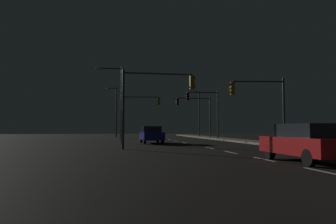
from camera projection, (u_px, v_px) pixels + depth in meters
name	position (u px, v px, depth m)	size (l,w,h in m)	color
ground_plane	(208.00, 148.00, 22.19)	(112.00, 112.00, 0.00)	black
sidewalk_right	(293.00, 146.00, 23.31)	(2.53, 77.00, 0.14)	gray
lane_markings_center	(195.00, 145.00, 25.63)	(0.14, 50.00, 0.01)	silver
lane_edge_line	(246.00, 144.00, 27.97)	(0.14, 53.00, 0.01)	silver
car	(306.00, 142.00, 12.71)	(1.88, 4.42, 1.57)	#B71414
car_oncoming	(151.00, 134.00, 28.80)	(1.89, 4.43, 1.57)	navy
traffic_light_mid_right	(259.00, 97.00, 23.13)	(4.14, 0.81, 4.98)	#2D3033
traffic_light_mid_left	(138.00, 107.00, 40.99)	(5.29, 0.84, 5.75)	#38383D
traffic_light_near_left	(195.00, 108.00, 41.12)	(4.87, 0.64, 5.44)	#4C4C51
traffic_light_far_center	(156.00, 92.00, 20.95)	(5.01, 0.34, 5.32)	#38383D
traffic_light_overhead_east	(204.00, 105.00, 37.30)	(4.04, 0.34, 5.79)	#4C4C51
street_lamp_far_end	(198.00, 108.00, 49.73)	(1.93, 1.25, 7.28)	#38383D
street_lamp_corner	(115.00, 108.00, 47.07)	(1.58, 0.48, 7.58)	#38383D
street_lamp_median	(117.00, 97.00, 28.15)	(2.44, 0.36, 6.95)	#4C4C51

